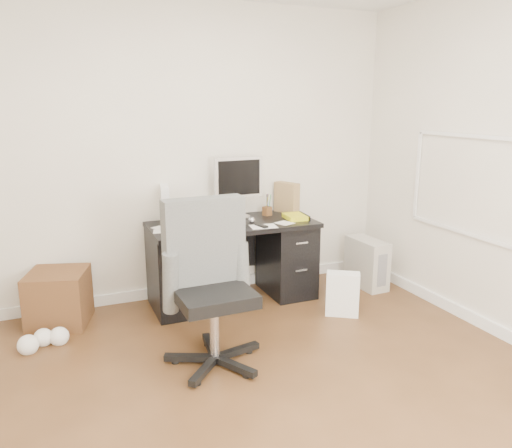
{
  "coord_description": "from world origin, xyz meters",
  "views": [
    {
      "loc": [
        -1.19,
        -2.5,
        1.81
      ],
      "look_at": [
        0.34,
        1.2,
        0.83
      ],
      "focal_mm": 35.0,
      "sensor_mm": 36.0,
      "label": 1
    }
  ],
  "objects_px": {
    "desk": "(233,259)",
    "wicker_basket": "(59,298)",
    "keyboard": "(218,226)",
    "pc_tower": "(367,263)",
    "lcd_monitor": "(238,187)",
    "office_chair": "(214,287)"
  },
  "relations": [
    {
      "from": "wicker_basket",
      "to": "pc_tower",
      "type": "bearing_deg",
      "value": -4.6
    },
    {
      "from": "wicker_basket",
      "to": "office_chair",
      "type": "bearing_deg",
      "value": -48.8
    },
    {
      "from": "desk",
      "to": "pc_tower",
      "type": "distance_m",
      "value": 1.39
    },
    {
      "from": "pc_tower",
      "to": "wicker_basket",
      "type": "xyz_separation_m",
      "value": [
        -2.89,
        0.23,
        -0.01
      ]
    },
    {
      "from": "keyboard",
      "to": "pc_tower",
      "type": "height_order",
      "value": "keyboard"
    },
    {
      "from": "lcd_monitor",
      "to": "wicker_basket",
      "type": "relative_size",
      "value": 1.28
    },
    {
      "from": "pc_tower",
      "to": "wicker_basket",
      "type": "relative_size",
      "value": 1.06
    },
    {
      "from": "desk",
      "to": "office_chair",
      "type": "height_order",
      "value": "office_chair"
    },
    {
      "from": "desk",
      "to": "lcd_monitor",
      "type": "distance_m",
      "value": 0.67
    },
    {
      "from": "desk",
      "to": "keyboard",
      "type": "distance_m",
      "value": 0.43
    },
    {
      "from": "lcd_monitor",
      "to": "pc_tower",
      "type": "distance_m",
      "value": 1.52
    },
    {
      "from": "lcd_monitor",
      "to": "desk",
      "type": "bearing_deg",
      "value": -130.31
    },
    {
      "from": "desk",
      "to": "wicker_basket",
      "type": "relative_size",
      "value": 3.28
    },
    {
      "from": "pc_tower",
      "to": "desk",
      "type": "bearing_deg",
      "value": 170.67
    },
    {
      "from": "desk",
      "to": "keyboard",
      "type": "xyz_separation_m",
      "value": [
        -0.18,
        -0.14,
        0.36
      ]
    },
    {
      "from": "desk",
      "to": "wicker_basket",
      "type": "distance_m",
      "value": 1.53
    },
    {
      "from": "desk",
      "to": "lcd_monitor",
      "type": "relative_size",
      "value": 2.55
    },
    {
      "from": "keyboard",
      "to": "wicker_basket",
      "type": "bearing_deg",
      "value": 176.65
    },
    {
      "from": "desk",
      "to": "office_chair",
      "type": "bearing_deg",
      "value": -116.24
    },
    {
      "from": "lcd_monitor",
      "to": "keyboard",
      "type": "height_order",
      "value": "lcd_monitor"
    },
    {
      "from": "lcd_monitor",
      "to": "keyboard",
      "type": "relative_size",
      "value": 1.26
    },
    {
      "from": "lcd_monitor",
      "to": "pc_tower",
      "type": "xyz_separation_m",
      "value": [
        1.26,
        -0.31,
        -0.8
      ]
    }
  ]
}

